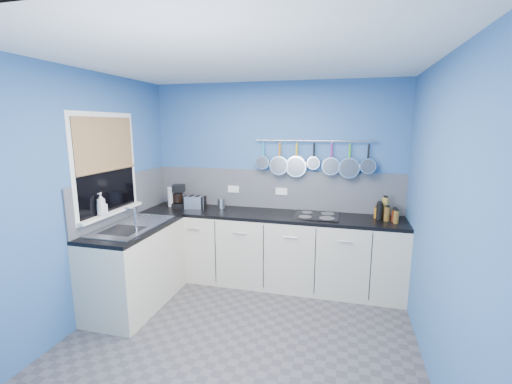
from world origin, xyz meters
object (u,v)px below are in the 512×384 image
at_px(paper_towel, 172,197).
at_px(hob, 317,216).
at_px(soap_bottle_a, 101,204).
at_px(toaster, 195,202).
at_px(soap_bottle_b, 102,207).
at_px(canister, 221,203).
at_px(coffee_maker, 178,196).

bearing_deg(paper_towel, hob, -1.27).
distance_m(soap_bottle_a, toaster, 1.24).
height_order(soap_bottle_b, paper_towel, soap_bottle_b).
relative_size(toaster, hob, 0.48).
xyz_separation_m(toaster, canister, (0.34, 0.08, -0.01)).
bearing_deg(canister, soap_bottle_b, -126.45).
height_order(soap_bottle_a, paper_towel, soap_bottle_a).
bearing_deg(canister, soap_bottle_a, -126.26).
bearing_deg(coffee_maker, paper_towel, 150.44).
xyz_separation_m(paper_towel, canister, (0.68, 0.05, -0.06)).
bearing_deg(soap_bottle_b, hob, 27.32).
bearing_deg(hob, canister, 175.91).
bearing_deg(soap_bottle_b, coffee_maker, 75.22).
bearing_deg(soap_bottle_a, soap_bottle_b, 90.00).
distance_m(soap_bottle_b, canister, 1.47).
relative_size(soap_bottle_b, paper_towel, 0.68).
relative_size(soap_bottle_a, toaster, 0.96).
relative_size(soap_bottle_b, hob, 0.33).
distance_m(coffee_maker, canister, 0.59).
relative_size(paper_towel, canister, 1.93).
distance_m(soap_bottle_b, hob, 2.38).
distance_m(soap_bottle_a, hob, 2.39).
distance_m(soap_bottle_b, coffee_maker, 1.15).
relative_size(soap_bottle_a, soap_bottle_b, 1.39).
xyz_separation_m(soap_bottle_b, toaster, (0.53, 1.09, -0.16)).
distance_m(soap_bottle_a, canister, 1.48).
bearing_deg(hob, soap_bottle_b, -152.68).
bearing_deg(hob, paper_towel, 178.73).
relative_size(soap_bottle_a, paper_towel, 0.94).
bearing_deg(hob, soap_bottle_a, -152.50).
distance_m(soap_bottle_a, paper_towel, 1.16).
xyz_separation_m(paper_towel, toaster, (0.34, -0.04, -0.05)).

